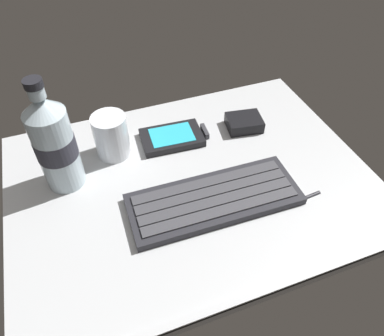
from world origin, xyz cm
name	(u,v)px	position (x,y,z in cm)	size (l,w,h in cm)	color
ground_plane	(192,184)	(0.00, -0.23, -0.99)	(64.00, 48.00, 2.80)	#B7BABC
keyboard	(214,199)	(1.72, -6.14, 0.81)	(29.28, 11.76, 1.70)	#232328
handheld_device	(175,137)	(0.66, 11.49, 0.73)	(13.15, 8.38, 1.50)	black
juice_cup	(112,137)	(-11.54, 11.92, 3.91)	(6.40, 6.40, 8.50)	silver
water_bottle	(54,143)	(-21.00, 7.60, 9.01)	(6.73, 6.73, 20.80)	silver
charger_block	(244,123)	(15.29, 10.19, 1.20)	(7.00, 5.60, 2.40)	black
stylus_pen	(297,200)	(15.00, -11.00, 0.35)	(0.70, 0.70, 9.50)	#26262B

